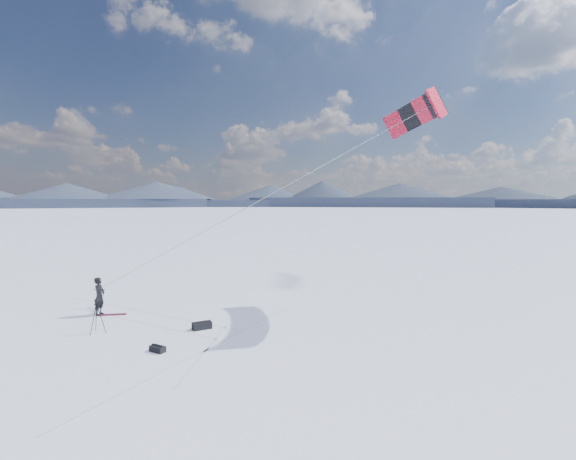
{
  "coord_description": "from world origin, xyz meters",
  "views": [
    {
      "loc": [
        7.35,
        -17.86,
        5.68
      ],
      "look_at": [
        7.4,
        2.87,
        4.15
      ],
      "focal_mm": 26.0,
      "sensor_mm": 36.0,
      "label": 1
    }
  ],
  "objects_px": {
    "snowkiter": "(100,315)",
    "tripod": "(97,311)",
    "snowboard": "(112,315)",
    "gear_bag_a": "(202,325)",
    "gear_bag_b": "(158,349)"
  },
  "relations": [
    {
      "from": "snowkiter",
      "to": "tripod",
      "type": "xyz_separation_m",
      "value": [
        1.14,
        -2.8,
        0.94
      ]
    },
    {
      "from": "snowkiter",
      "to": "snowboard",
      "type": "height_order",
      "value": "snowkiter"
    },
    {
      "from": "snowboard",
      "to": "gear_bag_a",
      "type": "relative_size",
      "value": 1.54
    },
    {
      "from": "snowkiter",
      "to": "gear_bag_a",
      "type": "bearing_deg",
      "value": -109.92
    },
    {
      "from": "snowkiter",
      "to": "tripod",
      "type": "relative_size",
      "value": 1.27
    },
    {
      "from": "snowboard",
      "to": "tripod",
      "type": "distance_m",
      "value": 2.98
    },
    {
      "from": "snowboard",
      "to": "gear_bag_a",
      "type": "bearing_deg",
      "value": -34.64
    },
    {
      "from": "gear_bag_b",
      "to": "tripod",
      "type": "bearing_deg",
      "value": 176.2
    },
    {
      "from": "snowkiter",
      "to": "gear_bag_b",
      "type": "height_order",
      "value": "snowkiter"
    },
    {
      "from": "snowkiter",
      "to": "tripod",
      "type": "distance_m",
      "value": 3.17
    },
    {
      "from": "gear_bag_a",
      "to": "gear_bag_b",
      "type": "bearing_deg",
      "value": -140.47
    },
    {
      "from": "snowkiter",
      "to": "gear_bag_a",
      "type": "xyz_separation_m",
      "value": [
        5.48,
        -2.26,
        0.16
      ]
    },
    {
      "from": "gear_bag_a",
      "to": "gear_bag_b",
      "type": "xyz_separation_m",
      "value": [
        -1.1,
        -2.74,
        -0.04
      ]
    },
    {
      "from": "tripod",
      "to": "snowboard",
      "type": "bearing_deg",
      "value": 96.97
    },
    {
      "from": "snowboard",
      "to": "tripod",
      "type": "xyz_separation_m",
      "value": [
        0.57,
        -2.77,
        0.92
      ]
    }
  ]
}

